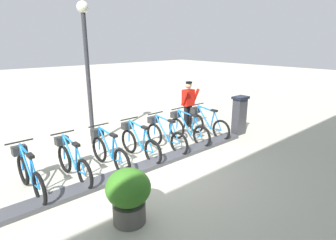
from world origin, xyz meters
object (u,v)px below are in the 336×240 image
object	(u,v)px
bike_docked_4	(108,151)
lamp_post	(86,55)
bike_docked_1	(187,129)
bike_docked_6	(29,173)
bike_docked_2	(164,135)
bike_docked_3	(139,143)
planter_bush	(129,194)
bike_docked_5	(72,161)
worker_near_rack	(188,103)
bike_docked_0	(206,123)
payment_kiosk	(239,115)

from	to	relation	value
bike_docked_4	lamp_post	bearing A→B (deg)	-14.72
bike_docked_1	bike_docked_6	bearing A→B (deg)	90.00
bike_docked_2	bike_docked_6	bearing A→B (deg)	90.00
bike_docked_3	planter_bush	distance (m)	2.71
bike_docked_5	lamp_post	bearing A→B (deg)	-37.11
bike_docked_3	worker_near_rack	xyz separation A→B (m)	(1.03, -2.88, 0.48)
bike_docked_6	lamp_post	bearing A→B (deg)	-51.35
bike_docked_5	worker_near_rack	bearing A→B (deg)	-77.51
bike_docked_6	worker_near_rack	world-z (taller)	worker_near_rack
bike_docked_2	bike_docked_6	distance (m)	3.58
worker_near_rack	lamp_post	distance (m)	3.80
bike_docked_1	bike_docked_2	bearing A→B (deg)	90.00
bike_docked_1	bike_docked_6	xyz separation A→B (m)	(0.00, 4.47, 0.00)
bike_docked_3	worker_near_rack	size ratio (longest dim) A/B	1.04
bike_docked_2	planter_bush	xyz separation A→B (m)	(-2.12, 2.58, 0.11)
bike_docked_0	bike_docked_1	xyz separation A→B (m)	(0.00, 0.89, 0.00)
bike_docked_0	lamp_post	size ratio (longest dim) A/B	0.43
payment_kiosk	planter_bush	distance (m)	5.56
payment_kiosk	bike_docked_1	distance (m)	1.96
payment_kiosk	bike_docked_2	distance (m)	2.82
payment_kiosk	lamp_post	size ratio (longest dim) A/B	0.32
bike_docked_2	bike_docked_4	distance (m)	1.79
bike_docked_4	bike_docked_5	bearing A→B (deg)	90.00
bike_docked_6	planter_bush	size ratio (longest dim) A/B	1.77
worker_near_rack	bike_docked_2	bearing A→B (deg)	117.54
bike_docked_2	bike_docked_5	distance (m)	2.68
bike_docked_0	bike_docked_3	xyz separation A→B (m)	(0.00, 2.68, 0.00)
bike_docked_0	worker_near_rack	distance (m)	1.16
bike_docked_0	bike_docked_5	world-z (taller)	same
bike_docked_5	worker_near_rack	size ratio (longest dim) A/B	1.04
bike_docked_5	worker_near_rack	world-z (taller)	worker_near_rack
payment_kiosk	bike_docked_0	xyz separation A→B (m)	(0.57, 0.96, -0.24)
bike_docked_0	bike_docked_4	xyz separation A→B (m)	(0.00, 3.58, 0.00)
bike_docked_0	bike_docked_1	bearing A→B (deg)	90.00
bike_docked_3	lamp_post	size ratio (longest dim) A/B	0.43
bike_docked_1	worker_near_rack	size ratio (longest dim) A/B	1.04
bike_docked_0	bike_docked_3	bearing A→B (deg)	90.00
bike_docked_4	bike_docked_5	xyz separation A→B (m)	(0.00, 0.89, 0.00)
bike_docked_4	planter_bush	xyz separation A→B (m)	(-2.12, 0.79, 0.11)
payment_kiosk	bike_docked_5	distance (m)	5.47
bike_docked_1	bike_docked_2	size ratio (longest dim) A/B	1.00
bike_docked_3	bike_docked_4	size ratio (longest dim) A/B	1.00
bike_docked_5	bike_docked_1	bearing A→B (deg)	-90.00
payment_kiosk	bike_docked_5	size ratio (longest dim) A/B	0.74
payment_kiosk	bike_docked_0	distance (m)	1.15
bike_docked_1	worker_near_rack	distance (m)	1.58
bike_docked_6	bike_docked_5	bearing A→B (deg)	-90.00
payment_kiosk	bike_docked_4	world-z (taller)	payment_kiosk
payment_kiosk	bike_docked_6	xyz separation A→B (m)	(0.57, 6.33, -0.24)
bike_docked_1	worker_near_rack	xyz separation A→B (m)	(1.03, -1.09, 0.48)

